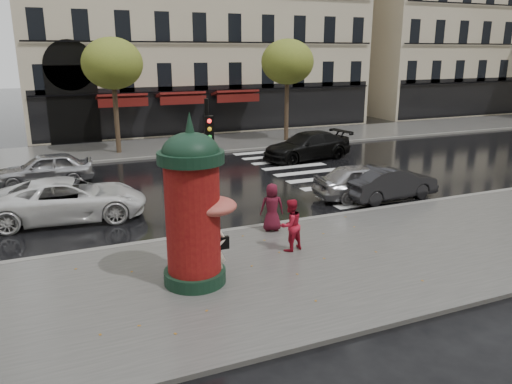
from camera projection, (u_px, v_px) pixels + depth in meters
name	position (u px, v px, depth m)	size (l,w,h in m)	color
ground	(286.00, 264.00, 14.27)	(160.00, 160.00, 0.00)	black
near_sidewalk	(294.00, 269.00, 13.81)	(90.00, 7.00, 0.12)	#474744
far_sidewalk	(150.00, 148.00, 31.05)	(90.00, 6.00, 0.12)	#474744
near_kerb	(246.00, 229.00, 16.90)	(90.00, 0.25, 0.14)	slate
far_kerb	(160.00, 157.00, 28.40)	(90.00, 0.25, 0.14)	slate
zebra_crossing	(307.00, 172.00, 25.03)	(3.60, 11.75, 0.01)	silver
tree_far_left	(112.00, 64.00, 28.02)	(3.40, 3.40, 6.64)	#38281C
tree_far_right	(287.00, 62.00, 32.19)	(3.40, 3.40, 6.64)	#38281C
woman_umbrella	(213.00, 225.00, 12.53)	(1.21, 1.21, 2.33)	beige
woman_red	(290.00, 225.00, 14.75)	(0.77, 0.60, 1.58)	red
man_burgundy	(272.00, 207.00, 16.40)	(0.78, 0.51, 1.60)	#541020
morris_column	(192.00, 204.00, 12.34)	(1.63, 1.63, 4.40)	black
traffic_light	(208.00, 155.00, 15.40)	(0.29, 0.42, 4.38)	black
car_silver	(365.00, 181.00, 20.50)	(1.71, 4.26, 1.45)	#ADACB1
car_darkgrey	(389.00, 183.00, 20.38)	(1.45, 4.16, 1.37)	black
car_white	(69.00, 199.00, 17.87)	(2.50, 5.41, 1.50)	white
car_black	(307.00, 146.00, 27.90)	(2.12, 5.21, 1.51)	black
car_far_silver	(45.00, 169.00, 22.67)	(1.68, 4.19, 1.43)	#A1A1A5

